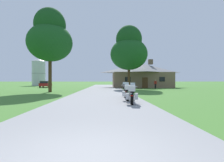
# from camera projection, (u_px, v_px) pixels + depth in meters

# --- Properties ---
(ground_plane) EXTENTS (500.00, 500.00, 0.00)m
(ground_plane) POSITION_uv_depth(u_px,v_px,m) (103.00, 92.00, 23.09)
(ground_plane) COLOR #42752D
(asphalt_driveway) EXTENTS (6.40, 80.00, 0.06)m
(asphalt_driveway) POSITION_uv_depth(u_px,v_px,m) (102.00, 93.00, 21.09)
(asphalt_driveway) COLOR gray
(asphalt_driveway) RESTS_ON ground
(motorcycle_black_nearest_to_camera) EXTENTS (0.96, 2.07, 1.30)m
(motorcycle_black_nearest_to_camera) POSITION_uv_depth(u_px,v_px,m) (132.00, 95.00, 10.93)
(motorcycle_black_nearest_to_camera) COLOR black
(motorcycle_black_nearest_to_camera) RESTS_ON asphalt_driveway
(motorcycle_white_second_in_row) EXTENTS (0.83, 2.08, 1.30)m
(motorcycle_white_second_in_row) POSITION_uv_depth(u_px,v_px,m) (127.00, 93.00, 12.88)
(motorcycle_white_second_in_row) COLOR black
(motorcycle_white_second_in_row) RESTS_ON asphalt_driveway
(motorcycle_black_farthest_in_row) EXTENTS (0.66, 2.08, 1.30)m
(motorcycle_black_farthest_in_row) POSITION_uv_depth(u_px,v_px,m) (125.00, 91.00, 15.19)
(motorcycle_black_farthest_in_row) COLOR black
(motorcycle_black_farthest_in_row) RESTS_ON asphalt_driveway
(stone_lodge) EXTENTS (12.77, 8.95, 6.14)m
(stone_lodge) POSITION_uv_depth(u_px,v_px,m) (141.00, 75.00, 38.75)
(stone_lodge) COLOR brown
(stone_lodge) RESTS_ON ground
(bystander_red_shirt_near_lodge) EXTENTS (0.39, 0.46, 1.67)m
(bystander_red_shirt_near_lodge) POSITION_uv_depth(u_px,v_px,m) (155.00, 84.00, 32.35)
(bystander_red_shirt_near_lodge) COLOR black
(bystander_red_shirt_near_lodge) RESTS_ON ground
(tree_left_near) EXTENTS (5.78, 5.78, 10.92)m
(tree_left_near) POSITION_uv_depth(u_px,v_px,m) (50.00, 37.00, 23.00)
(tree_left_near) COLOR #422D19
(tree_left_near) RESTS_ON ground
(tree_by_lodge_front) EXTENTS (6.48, 6.48, 11.13)m
(tree_by_lodge_front) POSITION_uv_depth(u_px,v_px,m) (129.00, 50.00, 30.93)
(tree_by_lodge_front) COLOR #422D19
(tree_by_lodge_front) RESTS_ON ground
(metal_silo_distant) EXTENTS (3.86, 3.86, 8.10)m
(metal_silo_distant) POSITION_uv_depth(u_px,v_px,m) (39.00, 72.00, 52.03)
(metal_silo_distant) COLOR #B2B7BC
(metal_silo_distant) RESTS_ON ground
(parked_red_suv_far_left) EXTENTS (2.37, 4.79, 1.40)m
(parked_red_suv_far_left) POSITION_uv_depth(u_px,v_px,m) (46.00, 84.00, 38.15)
(parked_red_suv_far_left) COLOR maroon
(parked_red_suv_far_left) RESTS_ON ground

